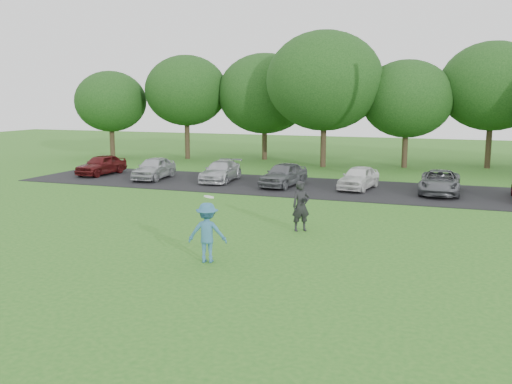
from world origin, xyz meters
TOP-DOWN VIEW (x-y plane):
  - ground at (0.00, 0.00)m, footprint 100.00×100.00m
  - parking_lot at (0.00, 13.00)m, footprint 32.00×6.50m
  - frisbee_player at (0.09, -0.62)m, footprint 1.19×0.87m
  - camera_bystander at (1.50, 3.82)m, footprint 0.74×0.69m
  - parked_cars at (0.08, 13.01)m, footprint 27.90×4.21m
  - tree_row at (1.51, 22.76)m, footprint 42.39×9.85m

SIDE VIEW (x-z plane):
  - ground at x=0.00m, z-range 0.00..0.00m
  - parking_lot at x=0.00m, z-range 0.00..0.03m
  - parked_cars at x=0.08m, z-range -0.01..1.21m
  - frisbee_player at x=0.09m, z-range -0.13..1.79m
  - camera_bystander at x=1.50m, z-range 0.00..1.71m
  - tree_row at x=1.51m, z-range 0.59..9.23m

